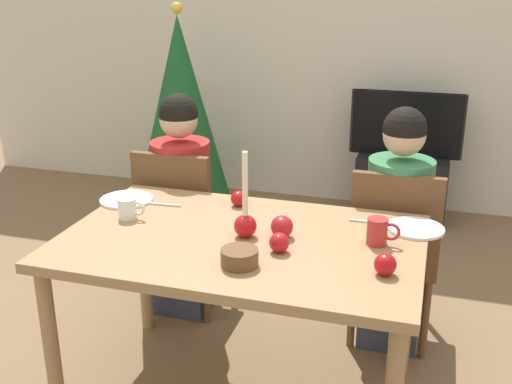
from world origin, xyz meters
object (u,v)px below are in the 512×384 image
Objects in this scene: chair_left at (180,222)px; tv at (406,124)px; dining_table at (241,257)px; chair_right at (395,247)px; person_right_child at (396,233)px; apple_far_edge at (239,199)px; apple_near_candle at (385,264)px; apple_by_left_plate at (279,243)px; bowl_walnuts at (240,257)px; christmas_tree at (181,109)px; mug_left at (128,208)px; plate_left at (126,200)px; mug_right at (378,232)px; tv_stand at (401,187)px; candle_centerpiece at (245,220)px; plate_right at (415,228)px; person_left_child at (183,209)px; apple_by_right_mug at (282,227)px.

tv reaches higher than chair_left.
dining_table is 0.84m from chair_right.
person_right_child is 0.77m from apple_far_edge.
apple_near_candle is 0.40m from apple_by_left_plate.
apple_near_candle is at bearing 8.58° from bowl_walnuts.
apple_by_left_plate is (1.27, -2.02, -0.01)m from christmas_tree.
dining_table is at bearing -69.95° from apple_far_edge.
tv is 11.27× the size of apple_far_edge.
mug_left is at bearing 169.06° from apple_near_candle.
plate_left is 1.88× the size of mug_right.
tv_stand is 0.42× the size of christmas_tree.
chair_right is at bearing 85.72° from mug_right.
candle_centerpiece is at bearing -171.28° from mug_right.
candle_centerpiece is 2.74× the size of mug_right.
plate_right is at bearing -43.66° from christmas_tree.
dining_table is 2.23m from christmas_tree.
apple_near_candle reaches higher than plate_right.
person_left_child is at bearing 91.43° from mug_left.
mug_left is 1.36× the size of apple_by_right_mug.
chair_left reaches higher than mug_left.
christmas_tree is 2.40m from plate_right.
apple_near_candle is (0.55, -0.17, -0.03)m from candle_centerpiece.
person_left_child reaches higher than dining_table.
chair_right is 11.95× the size of apple_by_left_plate.
chair_right is at bearing 61.27° from apple_by_left_plate.
candle_centerpiece is 2.58× the size of bowl_walnuts.
dining_table is at bearing -5.95° from mug_left.
person_right_child is at bearing 55.62° from apple_by_right_mug.
candle_centerpiece is 3.91× the size of apple_by_right_mug.
apple_by_right_mug is at bearing -98.34° from tv_stand.
apple_near_candle is (1.10, -0.76, 0.28)m from chair_left.
bowl_walnuts is (-0.58, -0.51, 0.02)m from plate_right.
chair_left is 1.41× the size of tv_stand.
tv_stand is 7.23× the size of apple_by_right_mug.
candle_centerpiece is at bearing -101.56° from tv_stand.
mug_left and apple_by_right_mug have the same top height.
tv is at bearing 66.07° from mug_left.
mug_right is at bearing -124.95° from plate_right.
apple_near_candle is at bearing -18.23° from plate_left.
plate_right is at bearing 1.78° from plate_left.
plate_right is at bearing 79.55° from apple_near_candle.
person_left_child is 1.95m from tv.
apple_far_edge is at bearing -34.60° from chair_left.
apple_by_right_mug is (0.68, -0.56, 0.28)m from chair_left.
chair_right is 11.54× the size of apple_near_candle.
apple_by_right_mug is at bearing 153.81° from apple_near_candle.
christmas_tree is at bearing 107.00° from mug_left.
apple_by_right_mug is at bearing -0.39° from mug_left.
chair_right reaches higher than mug_left.
mug_left is at bearing -113.94° from tv_stand.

